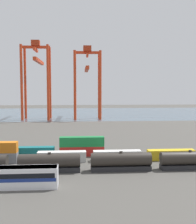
# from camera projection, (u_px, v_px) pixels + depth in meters

# --- Properties ---
(ground_plane) EXTENTS (420.00, 420.00, 0.00)m
(ground_plane) POSITION_uv_depth(u_px,v_px,m) (58.00, 135.00, 110.61)
(ground_plane) COLOR #4C4944
(harbour_water) EXTENTS (400.00, 110.00, 0.01)m
(harbour_water) POSITION_uv_depth(u_px,v_px,m) (68.00, 113.00, 210.30)
(harbour_water) COLOR #475B6B
(harbour_water) RESTS_ON ground_plane
(freight_tank_row) EXTENTS (76.65, 2.92, 4.38)m
(freight_tank_row) POSITION_uv_depth(u_px,v_px,m) (121.00, 161.00, 62.01)
(freight_tank_row) COLOR #232326
(freight_tank_row) RESTS_ON ground_plane
(shipping_container_2) EXTENTS (6.04, 2.44, 2.60)m
(shipping_container_2) POSITION_uv_depth(u_px,v_px,m) (5.00, 158.00, 68.61)
(shipping_container_2) COLOR slate
(shipping_container_2) RESTS_ON ground_plane
(shipping_container_3) EXTENTS (6.04, 2.44, 2.60)m
(shipping_container_3) POSITION_uv_depth(u_px,v_px,m) (5.00, 147.00, 68.40)
(shipping_container_3) COLOR orange
(shipping_container_3) RESTS_ON shipping_container_2
(shipping_container_4) EXTENTS (12.10, 2.44, 2.60)m
(shipping_container_4) POSITION_uv_depth(u_px,v_px,m) (62.00, 157.00, 69.58)
(shipping_container_4) COLOR silver
(shipping_container_4) RESTS_ON ground_plane
(shipping_container_5) EXTENTS (12.10, 2.44, 2.60)m
(shipping_container_5) POSITION_uv_depth(u_px,v_px,m) (117.00, 156.00, 70.54)
(shipping_container_5) COLOR silver
(shipping_container_5) RESTS_ON ground_plane
(shipping_container_6) EXTENTS (12.10, 2.44, 2.60)m
(shipping_container_6) POSITION_uv_depth(u_px,v_px,m) (171.00, 155.00, 71.51)
(shipping_container_6) COLOR gold
(shipping_container_6) RESTS_ON ground_plane
(shipping_container_10) EXTENTS (12.10, 2.44, 2.60)m
(shipping_container_10) POSITION_uv_depth(u_px,v_px,m) (32.00, 152.00, 75.02)
(shipping_container_10) COLOR #146066
(shipping_container_10) RESTS_ON ground_plane
(shipping_container_11) EXTENTS (12.10, 2.44, 2.60)m
(shipping_container_11) POSITION_uv_depth(u_px,v_px,m) (82.00, 151.00, 75.95)
(shipping_container_11) COLOR #AD211C
(shipping_container_11) RESTS_ON ground_plane
(shipping_container_12) EXTENTS (12.10, 2.44, 2.60)m
(shipping_container_12) POSITION_uv_depth(u_px,v_px,m) (82.00, 142.00, 75.74)
(shipping_container_12) COLOR #197538
(shipping_container_12) RESTS_ON shipping_container_11
(gantry_crane_west) EXTENTS (16.71, 36.65, 46.96)m
(gantry_crane_west) POSITION_uv_depth(u_px,v_px,m) (37.00, 71.00, 168.14)
(gantry_crane_west) COLOR red
(gantry_crane_west) RESTS_ON ground_plane
(gantry_crane_central) EXTENTS (16.58, 33.75, 44.03)m
(gantry_crane_central) POSITION_uv_depth(u_px,v_px,m) (87.00, 75.00, 170.27)
(gantry_crane_central) COLOR red
(gantry_crane_central) RESTS_ON ground_plane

